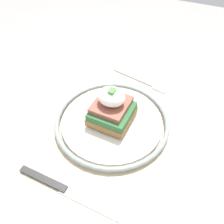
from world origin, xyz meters
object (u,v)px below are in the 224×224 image
(plate, at_px, (112,121))
(knife, at_px, (60,187))
(fork, at_px, (142,81))
(sandwich, at_px, (112,108))

(plate, relative_size, knife, 1.23)
(knife, bearing_deg, plate, 174.83)
(plate, xyz_separation_m, fork, (-0.16, 0.01, -0.01))
(plate, height_order, fork, plate)
(plate, distance_m, knife, 0.17)
(plate, bearing_deg, fork, 176.91)
(plate, relative_size, sandwich, 2.88)
(fork, relative_size, knife, 0.80)
(sandwich, bearing_deg, plate, 42.47)
(plate, height_order, knife, plate)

